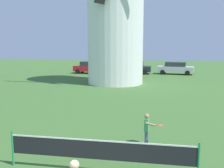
# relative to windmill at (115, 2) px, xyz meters

# --- Properties ---
(windmill) EXTENTS (8.18, 6.00, 15.17)m
(windmill) POSITION_rel_windmill_xyz_m (0.00, 0.00, 0.00)
(windmill) COLOR white
(windmill) RESTS_ON ground_plane
(tennis_net) EXTENTS (5.55, 0.06, 1.10)m
(tennis_net) POSITION_rel_windmill_xyz_m (2.51, -17.92, -6.98)
(tennis_net) COLOR #238E4C
(tennis_net) RESTS_ON ground_plane
(player_far) EXTENTS (0.69, 0.56, 1.19)m
(player_far) POSITION_rel_windmill_xyz_m (3.76, -15.50, -6.99)
(player_far) COLOR slate
(player_far) RESTS_ON ground_plane
(parked_car_red) EXTENTS (4.27, 2.11, 1.56)m
(parked_car_red) POSITION_rel_windmill_xyz_m (-4.71, 8.31, -6.86)
(parked_car_red) COLOR red
(parked_car_red) RESTS_ON ground_plane
(parked_car_black) EXTENTS (4.51, 1.94, 1.56)m
(parked_car_black) POSITION_rel_windmill_xyz_m (0.88, 9.04, -6.86)
(parked_car_black) COLOR #1E232D
(parked_car_black) RESTS_ON ground_plane
(parked_car_silver) EXTENTS (4.67, 2.43, 1.56)m
(parked_car_silver) POSITION_rel_windmill_xyz_m (6.22, 9.22, -6.86)
(parked_car_silver) COLOR silver
(parked_car_silver) RESTS_ON ground_plane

